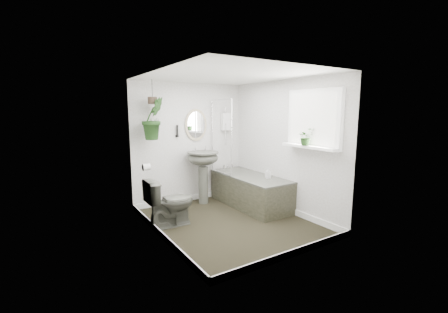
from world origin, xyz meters
TOP-DOWN VIEW (x-y plane):
  - floor at (0.00, 0.00)m, footprint 2.30×2.80m
  - ceiling at (0.00, 0.00)m, footprint 2.30×2.80m
  - wall_back at (0.00, 1.41)m, footprint 2.30×0.02m
  - wall_front at (0.00, -1.41)m, footprint 2.30×0.02m
  - wall_left at (-1.16, 0.00)m, footprint 0.02×2.80m
  - wall_right at (1.16, 0.00)m, footprint 0.02×2.80m
  - skirting at (0.00, 0.00)m, footprint 2.30×2.80m
  - bathtub at (0.80, 0.50)m, footprint 0.72×1.72m
  - bath_screen at (0.47, 0.99)m, footprint 0.04×0.72m
  - shower_box at (0.80, 1.34)m, footprint 0.20×0.10m
  - oval_mirror at (0.13, 1.37)m, footprint 0.46×0.03m
  - wall_sconce at (-0.27, 1.36)m, footprint 0.04×0.04m
  - toilet_roll_holder at (-1.10, 0.70)m, footprint 0.11×0.11m
  - window_recess at (1.09, -0.70)m, footprint 0.08×1.00m
  - window_sill at (1.02, -0.70)m, footprint 0.18×1.00m
  - window_blinds at (1.04, -0.70)m, footprint 0.01×0.86m
  - toilet at (-0.85, 0.37)m, footprint 0.74×0.42m
  - pedestal_sink at (0.13, 1.10)m, footprint 0.62×0.54m
  - sill_plant at (0.97, -0.66)m, footprint 0.27×0.24m
  - hanging_plant at (-0.80, 1.17)m, footprint 0.47×0.41m
  - soap_bottle at (0.94, 0.16)m, footprint 0.11×0.11m
  - hanging_pot at (-0.80, 1.17)m, footprint 0.16×0.16m

SIDE VIEW (x-z plane):
  - floor at x=0.00m, z-range -0.02..0.00m
  - skirting at x=0.00m, z-range 0.00..0.10m
  - bathtub at x=0.80m, z-range 0.00..0.58m
  - toilet at x=-0.85m, z-range 0.00..0.75m
  - pedestal_sink at x=0.13m, z-range 0.00..1.01m
  - soap_bottle at x=0.94m, z-range 0.58..0.77m
  - toilet_roll_holder at x=-1.10m, z-range 0.84..0.96m
  - wall_back at x=0.00m, z-range 0.00..2.30m
  - wall_front at x=0.00m, z-range 0.00..2.30m
  - wall_left at x=-1.16m, z-range 0.00..2.30m
  - wall_right at x=1.16m, z-range 0.00..2.30m
  - window_sill at x=1.02m, z-range 1.21..1.25m
  - bath_screen at x=0.47m, z-range 0.58..1.98m
  - sill_plant at x=0.97m, z-range 1.25..1.52m
  - wall_sconce at x=-0.27m, z-range 1.29..1.51m
  - oval_mirror at x=0.13m, z-range 1.19..1.81m
  - shower_box at x=0.80m, z-range 1.38..1.73m
  - hanging_plant at x=-0.80m, z-range 1.28..2.01m
  - window_recess at x=1.09m, z-range 1.20..2.10m
  - window_blinds at x=1.04m, z-range 1.27..2.03m
  - hanging_pot at x=-0.80m, z-range 1.89..2.01m
  - ceiling at x=0.00m, z-range 2.30..2.32m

